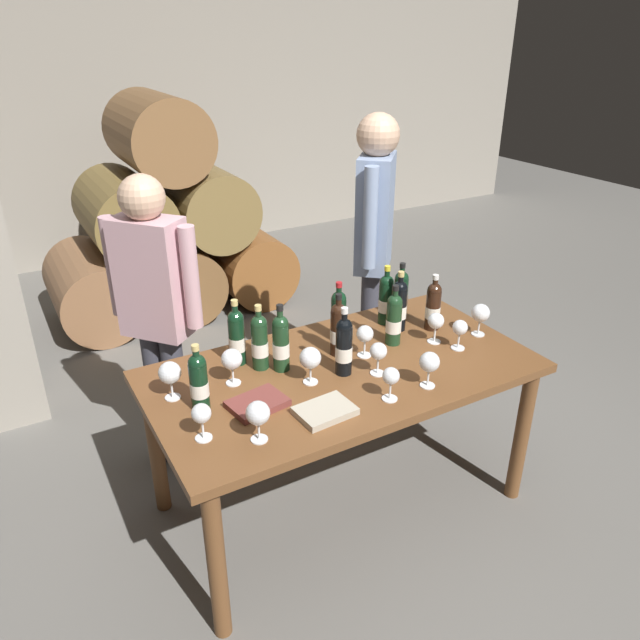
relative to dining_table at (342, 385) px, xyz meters
name	(u,v)px	position (x,y,z in m)	size (l,w,h in m)	color
ground_plane	(340,500)	(0.00, 0.00, -0.67)	(14.00, 14.00, 0.00)	#66635E
cellar_back_wall	(108,110)	(0.00, 4.20, 0.73)	(10.00, 0.24, 2.80)	gray
barrel_stack	(168,231)	(0.00, 2.60, -0.01)	(1.86, 0.90, 1.69)	brown
dining_table	(342,385)	(0.00, 0.00, 0.00)	(1.70, 0.90, 0.76)	brown
wine_bottle_0	(339,315)	(0.12, 0.24, 0.22)	(0.07, 0.07, 0.30)	black
wine_bottle_1	(399,305)	(0.44, 0.19, 0.22)	(0.07, 0.07, 0.31)	black
wine_bottle_2	(338,329)	(0.05, 0.12, 0.22)	(0.07, 0.07, 0.30)	black
wine_bottle_3	(386,299)	(0.42, 0.28, 0.22)	(0.07, 0.07, 0.31)	black
wine_bottle_4	(394,319)	(0.33, 0.08, 0.22)	(0.07, 0.07, 0.30)	#19381E
wine_bottle_5	(344,346)	(-0.02, -0.04, 0.23)	(0.07, 0.07, 0.31)	black
wine_bottle_6	(401,293)	(0.54, 0.31, 0.22)	(0.07, 0.07, 0.29)	black
wine_bottle_7	(237,336)	(-0.38, 0.27, 0.22)	(0.07, 0.07, 0.31)	black
wine_bottle_8	(281,342)	(-0.24, 0.12, 0.22)	(0.07, 0.07, 0.31)	#19381E
wine_bottle_9	(260,341)	(-0.31, 0.18, 0.22)	(0.07, 0.07, 0.30)	#19381E
wine_bottle_10	(199,381)	(-0.65, 0.01, 0.21)	(0.07, 0.07, 0.28)	black
wine_bottle_11	(433,306)	(0.59, 0.11, 0.22)	(0.07, 0.07, 0.29)	black
wine_glass_0	(391,377)	(0.04, -0.31, 0.19)	(0.07, 0.07, 0.14)	white
wine_glass_1	(429,363)	(0.23, -0.30, 0.20)	(0.09, 0.09, 0.16)	white
wine_glass_2	(460,329)	(0.56, -0.12, 0.19)	(0.07, 0.07, 0.15)	white
wine_glass_3	(310,359)	(-0.18, -0.03, 0.21)	(0.09, 0.09, 0.17)	white
wine_glass_4	(436,322)	(0.51, -0.01, 0.20)	(0.08, 0.08, 0.15)	white
wine_glass_5	(481,314)	(0.74, -0.06, 0.20)	(0.09, 0.09, 0.16)	white
wine_glass_6	(258,414)	(-0.53, -0.29, 0.21)	(0.09, 0.09, 0.16)	white
wine_glass_7	(201,415)	(-0.71, -0.18, 0.20)	(0.07, 0.07, 0.15)	white
wine_glass_8	(170,373)	(-0.72, 0.14, 0.21)	(0.09, 0.09, 0.16)	white
wine_glass_9	(232,360)	(-0.47, 0.12, 0.20)	(0.09, 0.09, 0.16)	white
wine_glass_10	(365,335)	(0.14, 0.04, 0.20)	(0.08, 0.08, 0.15)	white
wine_glass_11	(378,352)	(0.11, -0.12, 0.20)	(0.08, 0.08, 0.15)	white
tasting_notebook	(257,403)	(-0.45, -0.09, 0.11)	(0.22, 0.16, 0.03)	brown
leather_ledger	(325,411)	(-0.24, -0.27, 0.11)	(0.22, 0.16, 0.03)	#B2A893
sommelier_presenting	(374,236)	(0.67, 0.75, 0.37)	(0.35, 0.39, 1.72)	#383842
taster_seated_left	(156,304)	(-0.61, 0.72, 0.25)	(0.35, 0.40, 1.54)	#383842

